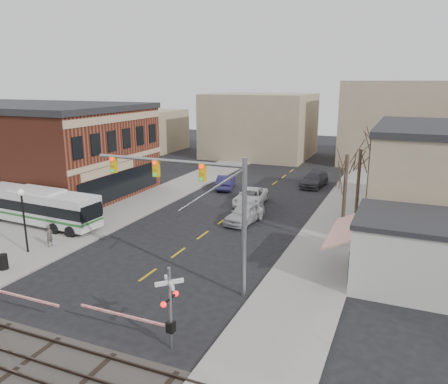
{
  "coord_description": "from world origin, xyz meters",
  "views": [
    {
      "loc": [
        14.43,
        -19.56,
        11.91
      ],
      "look_at": [
        1.47,
        10.88,
        3.5
      ],
      "focal_mm": 35.0,
      "sensor_mm": 36.0,
      "label": 1
    }
  ],
  "objects_px": {
    "car_a": "(245,213)",
    "car_c": "(251,197)",
    "traffic_signal_mast": "(200,194)",
    "rr_crossing_east": "(162,308)",
    "trash_bin": "(3,262)",
    "pedestrian_near": "(49,236)",
    "pedestrian_far": "(76,213)",
    "car_b": "(226,182)",
    "car_d": "(314,179)",
    "transit_bus": "(39,206)",
    "street_lamp": "(23,208)"
  },
  "relations": [
    {
      "from": "traffic_signal_mast",
      "to": "car_c",
      "type": "distance_m",
      "value": 18.93
    },
    {
      "from": "trash_bin",
      "to": "car_b",
      "type": "height_order",
      "value": "car_b"
    },
    {
      "from": "street_lamp",
      "to": "trash_bin",
      "type": "relative_size",
      "value": 4.64
    },
    {
      "from": "street_lamp",
      "to": "trash_bin",
      "type": "distance_m",
      "value": 4.03
    },
    {
      "from": "car_b",
      "to": "trash_bin",
      "type": "bearing_deg",
      "value": 65.03
    },
    {
      "from": "car_a",
      "to": "car_b",
      "type": "xyz_separation_m",
      "value": [
        -6.27,
        10.64,
        -0.03
      ]
    },
    {
      "from": "pedestrian_near",
      "to": "pedestrian_far",
      "type": "relative_size",
      "value": 1.02
    },
    {
      "from": "car_a",
      "to": "transit_bus",
      "type": "bearing_deg",
      "value": -146.63
    },
    {
      "from": "car_a",
      "to": "car_c",
      "type": "xyz_separation_m",
      "value": [
        -1.39,
        5.44,
        -0.02
      ]
    },
    {
      "from": "trash_bin",
      "to": "street_lamp",
      "type": "bearing_deg",
      "value": 107.5
    },
    {
      "from": "car_c",
      "to": "traffic_signal_mast",
      "type": "bearing_deg",
      "value": -86.42
    },
    {
      "from": "transit_bus",
      "to": "car_c",
      "type": "distance_m",
      "value": 19.37
    },
    {
      "from": "trash_bin",
      "to": "car_d",
      "type": "xyz_separation_m",
      "value": [
        13.61,
        31.32,
        0.19
      ]
    },
    {
      "from": "transit_bus",
      "to": "car_a",
      "type": "height_order",
      "value": "transit_bus"
    },
    {
      "from": "car_d",
      "to": "pedestrian_far",
      "type": "xyz_separation_m",
      "value": [
        -16.07,
        -21.77,
        0.1
      ]
    },
    {
      "from": "rr_crossing_east",
      "to": "car_a",
      "type": "bearing_deg",
      "value": 98.97
    },
    {
      "from": "car_a",
      "to": "trash_bin",
      "type": "bearing_deg",
      "value": -117.33
    },
    {
      "from": "pedestrian_near",
      "to": "transit_bus",
      "type": "bearing_deg",
      "value": 51.47
    },
    {
      "from": "trash_bin",
      "to": "car_a",
      "type": "xyz_separation_m",
      "value": [
        10.85,
        15.48,
        0.21
      ]
    },
    {
      "from": "street_lamp",
      "to": "car_d",
      "type": "xyz_separation_m",
      "value": [
        14.49,
        28.53,
        -2.58
      ]
    },
    {
      "from": "transit_bus",
      "to": "rr_crossing_east",
      "type": "xyz_separation_m",
      "value": [
        18.67,
        -11.07,
        0.26
      ]
    },
    {
      "from": "car_c",
      "to": "transit_bus",
      "type": "bearing_deg",
      "value": -144.71
    },
    {
      "from": "street_lamp",
      "to": "pedestrian_far",
      "type": "relative_size",
      "value": 2.9
    },
    {
      "from": "traffic_signal_mast",
      "to": "car_a",
      "type": "distance_m",
      "value": 13.6
    },
    {
      "from": "rr_crossing_east",
      "to": "car_b",
      "type": "xyz_separation_m",
      "value": [
        -9.21,
        29.27,
        -1.17
      ]
    },
    {
      "from": "transit_bus",
      "to": "street_lamp",
      "type": "xyz_separation_m",
      "value": [
        4.0,
        -5.13,
        1.68
      ]
    },
    {
      "from": "traffic_signal_mast",
      "to": "rr_crossing_east",
      "type": "xyz_separation_m",
      "value": [
        1.0,
        -6.09,
        -3.75
      ]
    },
    {
      "from": "traffic_signal_mast",
      "to": "car_c",
      "type": "xyz_separation_m",
      "value": [
        -3.32,
        17.98,
        -4.91
      ]
    },
    {
      "from": "street_lamp",
      "to": "rr_crossing_east",
      "type": "bearing_deg",
      "value": -22.06
    },
    {
      "from": "street_lamp",
      "to": "car_c",
      "type": "bearing_deg",
      "value": 60.29
    },
    {
      "from": "transit_bus",
      "to": "rr_crossing_east",
      "type": "distance_m",
      "value": 21.71
    },
    {
      "from": "car_b",
      "to": "pedestrian_far",
      "type": "relative_size",
      "value": 3.03
    },
    {
      "from": "trash_bin",
      "to": "car_d",
      "type": "relative_size",
      "value": 0.18
    },
    {
      "from": "car_a",
      "to": "car_b",
      "type": "relative_size",
      "value": 1.01
    },
    {
      "from": "rr_crossing_east",
      "to": "pedestrian_far",
      "type": "height_order",
      "value": "rr_crossing_east"
    },
    {
      "from": "pedestrian_near",
      "to": "pedestrian_far",
      "type": "bearing_deg",
      "value": 22.45
    },
    {
      "from": "traffic_signal_mast",
      "to": "car_b",
      "type": "height_order",
      "value": "traffic_signal_mast"
    },
    {
      "from": "car_a",
      "to": "pedestrian_near",
      "type": "distance_m",
      "value": 15.75
    },
    {
      "from": "car_a",
      "to": "pedestrian_far",
      "type": "bearing_deg",
      "value": -148.33
    },
    {
      "from": "traffic_signal_mast",
      "to": "rr_crossing_east",
      "type": "bearing_deg",
      "value": -80.65
    },
    {
      "from": "pedestrian_near",
      "to": "trash_bin",
      "type": "bearing_deg",
      "value": -177.36
    },
    {
      "from": "trash_bin",
      "to": "car_c",
      "type": "bearing_deg",
      "value": 65.66
    },
    {
      "from": "street_lamp",
      "to": "pedestrian_far",
      "type": "xyz_separation_m",
      "value": [
        -1.58,
        6.77,
        -2.47
      ]
    },
    {
      "from": "rr_crossing_east",
      "to": "traffic_signal_mast",
      "type": "bearing_deg",
      "value": 99.35
    },
    {
      "from": "car_c",
      "to": "pedestrian_near",
      "type": "distance_m",
      "value": 19.26
    },
    {
      "from": "rr_crossing_east",
      "to": "pedestrian_near",
      "type": "distance_m",
      "value": 15.9
    },
    {
      "from": "car_c",
      "to": "pedestrian_far",
      "type": "bearing_deg",
      "value": -143.29
    },
    {
      "from": "rr_crossing_east",
      "to": "trash_bin",
      "type": "relative_size",
      "value": 5.64
    },
    {
      "from": "trash_bin",
      "to": "pedestrian_near",
      "type": "height_order",
      "value": "pedestrian_near"
    },
    {
      "from": "traffic_signal_mast",
      "to": "pedestrian_near",
      "type": "relative_size",
      "value": 5.9
    }
  ]
}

